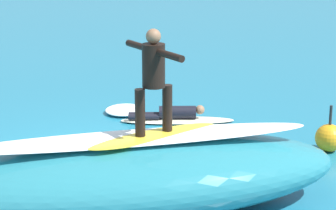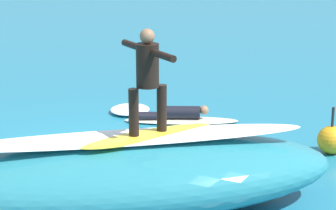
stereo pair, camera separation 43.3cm
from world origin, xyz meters
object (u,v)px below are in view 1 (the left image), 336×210
surfboard_riding (154,136)px  buoy_marker (329,138)px  surfer_riding (154,73)px  surfboard_paddling (177,120)px  surfer_paddling (172,113)px

surfboard_riding → buoy_marker: (-4.00, -1.21, -0.90)m
surfer_riding → surfboard_riding: bearing=0.0°
surfer_riding → surfboard_paddling: bearing=-127.7°
surfboard_riding → surfboard_paddling: 4.65m
surfer_riding → buoy_marker: bearing=-173.8°
surfer_paddling → surfboard_riding: bearing=-94.4°
surfboard_riding → surfer_riding: (0.00, 0.00, 0.94)m
surfer_riding → surfboard_paddling: surfer_riding is taller
surfer_riding → surfboard_paddling: (-2.05, -4.02, -2.07)m
surfboard_paddling → buoy_marker: 3.42m
surfer_paddling → buoy_marker: size_ratio=1.78×
surfboard_riding → buoy_marker: bearing=-173.8°
surfboard_paddling → surfer_paddling: size_ratio=1.54×
surfboard_paddling → surfer_paddling: surfer_paddling is taller
surfboard_riding → surfer_paddling: bearing=-126.1°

